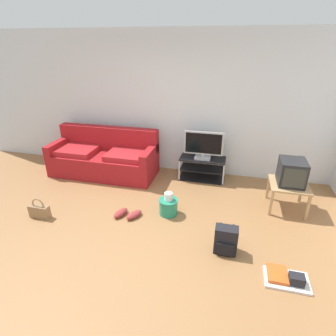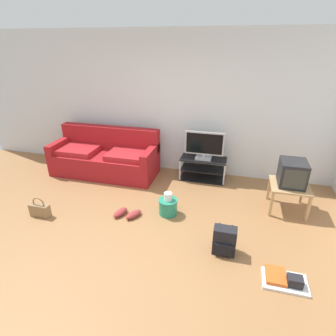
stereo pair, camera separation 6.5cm
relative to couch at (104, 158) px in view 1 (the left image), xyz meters
The scene contains 12 objects.
ground_plane 2.33m from the couch, 54.41° to the right, with size 9.00×9.80×0.02m, color olive.
wall_back 1.78m from the couch, 23.43° to the left, with size 9.00×0.10×2.70m, color silver.
couch is the anchor object (origin of this frame).
tv_stand 1.97m from the couch, ahead, with size 0.87×0.41×0.43m.
flat_tv 2.00m from the couch, ahead, with size 0.73×0.22×0.53m.
side_table 3.44m from the couch, ahead, with size 0.58×0.58×0.44m.
crt_tv 3.45m from the couch, ahead, with size 0.38×0.45×0.39m.
backpack 3.08m from the couch, 35.15° to the right, with size 0.29×0.24×0.37m.
handbag 1.72m from the couch, 99.69° to the right, with size 0.32×0.11×0.33m.
cleaning_bucket 1.97m from the couch, 34.86° to the right, with size 0.30×0.30×0.37m.
sneakers_pair 1.70m from the couch, 53.13° to the right, with size 0.45×0.31×0.09m.
floor_tray 3.84m from the couch, 33.02° to the right, with size 0.49×0.33×0.14m.
Camera 1 is at (1.11, -2.70, 2.45)m, focal length 28.89 mm.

